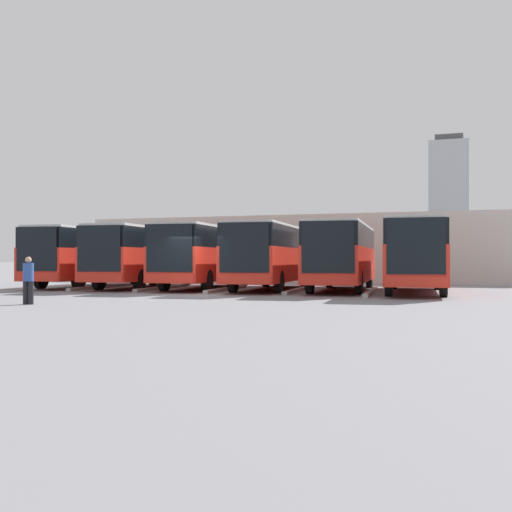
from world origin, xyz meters
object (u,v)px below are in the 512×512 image
Objects in this scene: bus_1 at (342,254)px; bus_2 at (272,254)px; bus_0 at (415,253)px; bus_4 at (147,254)px; bus_5 at (92,255)px; bus_3 at (208,254)px; pedestrian at (28,279)px.

bus_2 is at bearing -2.63° from bus_1.
bus_2 is at bearing -11.38° from bus_0.
bus_2 and bus_4 have the same top height.
bus_0 and bus_5 have the same top height.
bus_4 is (14.16, -0.75, 0.00)m from bus_0.
bus_3 is at bearing -9.98° from bus_0.
bus_1 is at bearing -19.86° from bus_0.
bus_0 is at bearing 168.62° from bus_2.
bus_1 and bus_4 have the same top height.
bus_0 and bus_2 have the same top height.
bus_5 is at bearing -6.15° from bus_3.
bus_3 is at bearing 79.89° from pedestrian.
bus_5 is (14.16, 0.02, 0.00)m from bus_1.
bus_2 is 1.00× the size of bus_5.
bus_4 is at bearing -5.82° from bus_2.
bus_0 is at bearing 171.39° from bus_4.
bus_2 is (7.08, -0.72, 0.00)m from bus_0.
bus_2 is 13.58m from pedestrian.
bus_3 is 1.00× the size of bus_5.
bus_0 is 1.00× the size of bus_1.
bus_4 is 6.93× the size of pedestrian.
bus_0 is at bearing 170.02° from bus_3.
bus_4 is 3.54m from bus_5.
bus_5 is at bearing -6.49° from bus_2.
bus_1 is 10.62m from bus_4.
bus_3 is 6.93× the size of pedestrian.
bus_3 is 7.08m from bus_5.
bus_4 is (7.08, -0.03, 0.00)m from bus_2.
bus_1 reaches higher than pedestrian.
bus_1 is 7.08m from bus_3.
bus_5 is at bearing -8.45° from bus_0.
bus_0 is 7.11m from bus_2.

